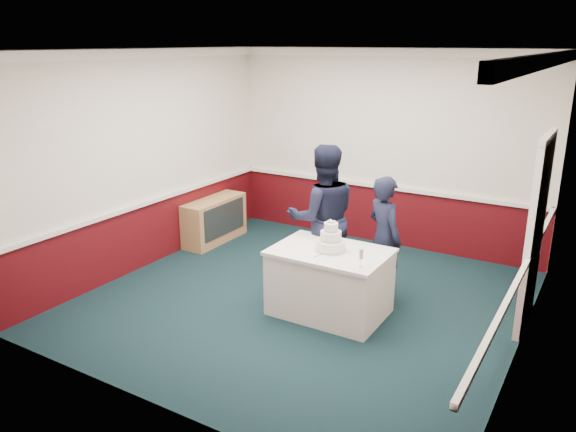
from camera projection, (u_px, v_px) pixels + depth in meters
The scene contains 9 objects.
ground at pixel (303, 300), 6.99m from camera, with size 5.00×5.00×0.00m, color #12272D.
room_shell at pixel (334, 137), 6.87m from camera, with size 5.00×5.00×3.00m.
sideboard at pixel (215, 220), 8.95m from camera, with size 0.41×1.20×0.70m.
cake_table at pixel (330, 281), 6.55m from camera, with size 1.32×0.92×0.79m.
wedding_cake at pixel (331, 241), 6.40m from camera, with size 0.35×0.35×0.36m.
cake_knife at pixel (320, 255), 6.29m from camera, with size 0.01×0.22×0.01m, color silver.
champagne_flute at pixel (361, 255), 5.92m from camera, with size 0.05×0.05×0.21m.
person_man at pixel (323, 218), 7.11m from camera, with size 0.92×0.71×1.88m, color black.
person_woman at pixel (384, 239), 6.84m from camera, with size 0.57×0.37×1.57m, color black.
Camera 1 is at (3.11, -5.55, 3.09)m, focal length 35.00 mm.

